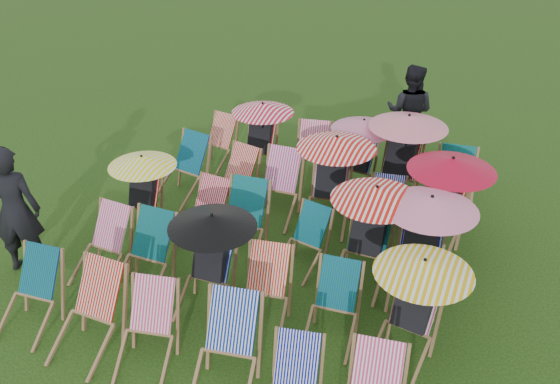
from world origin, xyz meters
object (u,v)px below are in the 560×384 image
at_px(deckchair_0, 29,295).
at_px(person_rear, 410,112).
at_px(person_left, 15,210).
at_px(deckchair_29, 454,186).

bearing_deg(deckchair_0, person_rear, 59.33).
height_order(deckchair_0, person_left, person_left).
relative_size(deckchair_0, person_rear, 0.52).
bearing_deg(deckchair_29, deckchair_0, -139.62).
height_order(person_left, person_rear, person_left).
bearing_deg(person_rear, deckchair_29, 124.52).
bearing_deg(deckchair_0, deckchair_29, 42.97).
bearing_deg(deckchair_29, person_left, -151.18).
height_order(deckchair_0, person_rear, person_rear).
bearing_deg(person_left, deckchair_0, 111.31).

